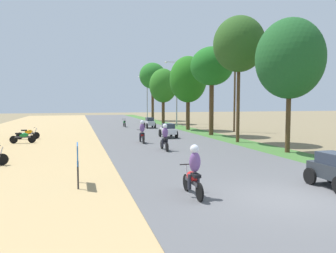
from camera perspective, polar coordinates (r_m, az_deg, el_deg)
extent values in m
plane|color=#7A6B4C|center=(10.96, 19.65, -12.13)|extent=(180.00, 180.00, 0.00)
cube|color=#565659|center=(10.95, 19.66, -11.92)|extent=(9.00, 140.00, 0.08)
cylinder|color=black|center=(17.46, -26.87, -5.13)|extent=(0.56, 0.06, 0.56)
cylinder|color=#A5A8AD|center=(17.44, -27.10, -4.25)|extent=(0.26, 0.05, 0.68)
cylinder|color=black|center=(26.12, -22.58, -2.04)|extent=(0.56, 0.06, 0.56)
cylinder|color=black|center=(26.31, -25.26, -2.08)|extent=(0.56, 0.06, 0.56)
cube|color=#333338|center=(26.19, -23.94, -1.67)|extent=(1.12, 0.12, 0.12)
ellipsoid|color=#14722D|center=(26.16, -23.77, -1.36)|extent=(0.64, 0.28, 0.32)
cube|color=black|center=(26.21, -24.56, -1.11)|extent=(0.44, 0.20, 0.10)
cylinder|color=#A5A8AD|center=(26.10, -22.73, -1.45)|extent=(0.26, 0.05, 0.68)
cylinder|color=black|center=(26.08, -22.88, -0.65)|extent=(0.04, 0.54, 0.04)
cylinder|color=black|center=(28.90, -21.95, -1.45)|extent=(0.56, 0.06, 0.56)
cylinder|color=black|center=(29.07, -24.38, -1.49)|extent=(0.56, 0.06, 0.56)
cube|color=#333338|center=(28.97, -23.18, -1.12)|extent=(1.12, 0.12, 0.12)
ellipsoid|color=orange|center=(28.94, -23.03, -0.84)|extent=(0.64, 0.28, 0.32)
cube|color=black|center=(28.98, -23.75, -0.61)|extent=(0.44, 0.20, 0.10)
cylinder|color=#A5A8AD|center=(28.89, -22.09, -0.92)|extent=(0.26, 0.05, 0.68)
cylinder|color=black|center=(28.87, -22.23, -0.19)|extent=(0.04, 0.54, 0.04)
cylinder|color=#262628|center=(11.79, -15.38, -8.56)|extent=(0.06, 0.06, 0.80)
cylinder|color=#262628|center=(12.77, -15.39, -7.58)|extent=(0.06, 0.06, 0.80)
cube|color=#1959B2|center=(12.15, -15.45, -4.59)|extent=(0.04, 1.30, 0.70)
cylinder|color=#4C351E|center=(20.71, 20.17, 1.59)|extent=(0.28, 0.28, 4.24)
ellipsoid|color=#1C5122|center=(20.85, 20.42, 11.00)|extent=(3.97, 3.97, 4.70)
cylinder|color=#4C351E|center=(25.01, 12.11, 4.33)|extent=(0.25, 0.25, 6.14)
ellipsoid|color=#28501C|center=(25.38, 12.26, 13.83)|extent=(3.80, 3.80, 4.08)
cylinder|color=#4C351E|center=(30.16, 7.56, 3.55)|extent=(0.41, 0.41, 5.29)
ellipsoid|color=#1B621C|center=(30.33, 7.63, 10.37)|extent=(3.86, 3.86, 3.48)
cylinder|color=#4C351E|center=(35.85, 3.49, 2.72)|extent=(0.42, 0.42, 4.10)
ellipsoid|color=#206517|center=(35.92, 3.51, 8.18)|extent=(4.03, 4.03, 5.00)
cylinder|color=#4C351E|center=(46.17, -0.84, 3.01)|extent=(0.43, 0.43, 4.03)
ellipsoid|color=#26671C|center=(46.22, -0.84, 7.13)|extent=(3.90, 3.90, 4.75)
cylinder|color=#4C351E|center=(54.75, -2.69, 4.33)|extent=(0.43, 0.43, 6.19)
ellipsoid|color=#226820|center=(54.92, -2.70, 8.80)|extent=(4.37, 4.37, 4.31)
cylinder|color=gray|center=(40.82, 1.52, 5.70)|extent=(0.16, 0.16, 8.08)
cylinder|color=gray|center=(40.91, 0.58, 11.17)|extent=(1.40, 0.08, 0.08)
ellipsoid|color=silver|center=(40.71, -0.39, 11.10)|extent=(0.36, 0.20, 0.14)
cylinder|color=gray|center=(41.31, 2.48, 11.09)|extent=(1.40, 0.08, 0.08)
ellipsoid|color=silver|center=(41.52, 3.42, 10.96)|extent=(0.36, 0.20, 0.14)
cylinder|color=gray|center=(58.11, -3.64, 5.05)|extent=(0.16, 0.16, 7.67)
cylinder|color=gray|center=(58.14, -4.34, 8.68)|extent=(1.40, 0.08, 0.08)
ellipsoid|color=silver|center=(58.00, -5.02, 8.62)|extent=(0.36, 0.20, 0.14)
cylinder|color=gray|center=(58.43, -2.98, 8.67)|extent=(1.40, 0.08, 0.08)
ellipsoid|color=silver|center=(58.58, -2.30, 8.59)|extent=(0.36, 0.20, 0.14)
cylinder|color=brown|center=(34.47, 11.52, 5.91)|extent=(0.20, 0.20, 8.22)
cube|color=#473323|center=(34.77, 11.60, 11.87)|extent=(1.80, 0.10, 0.10)
cylinder|color=brown|center=(46.12, 3.43, 5.43)|extent=(0.20, 0.20, 8.05)
cube|color=#473323|center=(46.33, 3.45, 9.80)|extent=(1.80, 0.10, 0.10)
cube|color=#282D33|center=(12.74, 27.12, -7.01)|extent=(0.84, 1.95, 0.50)
cube|color=#232B38|center=(12.70, 27.04, -4.98)|extent=(0.77, 1.10, 0.40)
cylinder|color=black|center=(13.61, 26.54, -7.49)|extent=(0.10, 0.60, 0.60)
cylinder|color=black|center=(13.01, 23.43, -7.92)|extent=(0.10, 0.60, 0.60)
cube|color=silver|center=(27.59, 0.01, -0.75)|extent=(0.88, 2.25, 0.44)
cube|color=#232B38|center=(27.46, 0.06, 0.11)|extent=(0.81, 1.30, 0.40)
cylinder|color=black|center=(26.98, 1.48, -1.40)|extent=(0.11, 0.64, 0.64)
cylinder|color=black|center=(26.71, -0.55, -1.46)|extent=(0.11, 0.64, 0.64)
cylinder|color=black|center=(28.52, 0.53, -1.09)|extent=(0.11, 0.64, 0.64)
cylinder|color=black|center=(28.27, -1.40, -1.14)|extent=(0.11, 0.64, 0.64)
cube|color=#B7BCC1|center=(37.96, -3.19, 0.61)|extent=(0.84, 1.95, 0.50)
cube|color=#232B38|center=(37.99, -3.21, 1.30)|extent=(0.77, 1.10, 0.40)
cylinder|color=black|center=(37.40, -2.26, 0.13)|extent=(0.10, 0.60, 0.60)
cylinder|color=black|center=(37.20, -3.67, 0.11)|extent=(0.10, 0.60, 0.60)
cylinder|color=black|center=(38.77, -2.73, 0.28)|extent=(0.10, 0.60, 0.60)
cylinder|color=black|center=(38.57, -4.10, 0.25)|extent=(0.10, 0.60, 0.60)
cylinder|color=black|center=(11.14, 3.20, -9.70)|extent=(0.06, 0.56, 0.56)
cylinder|color=black|center=(10.01, 5.51, -11.31)|extent=(0.06, 0.56, 0.56)
cube|color=#333338|center=(10.53, 4.30, -9.52)|extent=(0.12, 1.12, 0.12)
ellipsoid|color=red|center=(10.57, 4.15, -8.68)|extent=(0.28, 0.64, 0.32)
cube|color=black|center=(10.22, 4.84, -8.45)|extent=(0.20, 0.44, 0.10)
cylinder|color=#A5A8AD|center=(11.03, 3.31, -8.40)|extent=(0.05, 0.26, 0.68)
cylinder|color=black|center=(10.90, 3.42, -6.57)|extent=(0.54, 0.04, 0.04)
ellipsoid|color=#724C8C|center=(10.21, 4.70, -6.17)|extent=(0.36, 0.28, 0.64)
sphere|color=white|center=(10.18, 4.64, -3.91)|extent=(0.28, 0.28, 0.28)
cylinder|color=#2D2D38|center=(10.39, 3.75, -9.59)|extent=(0.12, 0.12, 0.48)
cylinder|color=#2D2D38|center=(10.48, 5.22, -9.47)|extent=(0.12, 0.12, 0.48)
cylinder|color=black|center=(20.88, -1.08, -3.15)|extent=(0.06, 0.56, 0.56)
cylinder|color=black|center=(19.69, -0.18, -3.60)|extent=(0.06, 0.56, 0.56)
cube|color=#333338|center=(20.26, -0.64, -2.87)|extent=(0.12, 1.12, 0.12)
ellipsoid|color=black|center=(20.32, -0.70, -2.45)|extent=(0.28, 0.64, 0.32)
cube|color=black|center=(19.97, -0.44, -2.22)|extent=(0.20, 0.44, 0.10)
cylinder|color=#A5A8AD|center=(20.79, -1.04, -2.44)|extent=(0.05, 0.26, 0.68)
cylinder|color=black|center=(20.69, -1.00, -1.44)|extent=(0.54, 0.04, 0.04)
ellipsoid|color=#724C8C|center=(20.00, -0.50, -1.06)|extent=(0.36, 0.28, 0.64)
sphere|color=white|center=(20.01, -0.53, 0.09)|extent=(0.28, 0.28, 0.28)
cylinder|color=#2D2D38|center=(20.13, -0.96, -2.86)|extent=(0.12, 0.12, 0.48)
cylinder|color=#2D2D38|center=(20.20, -0.19, -2.83)|extent=(0.12, 0.12, 0.48)
cylinder|color=black|center=(24.71, -4.85, -2.02)|extent=(0.06, 0.56, 0.56)
cylinder|color=black|center=(23.50, -4.29, -2.34)|extent=(0.06, 0.56, 0.56)
cube|color=#333338|center=(24.08, -4.58, -1.75)|extent=(0.12, 1.12, 0.12)
ellipsoid|color=red|center=(24.15, -4.62, -1.40)|extent=(0.28, 0.64, 0.32)
cube|color=black|center=(23.79, -4.46, -1.20)|extent=(0.20, 0.44, 0.10)
cylinder|color=#A5A8AD|center=(24.62, -4.83, -1.41)|extent=(0.05, 0.26, 0.68)
cylinder|color=black|center=(24.53, -4.81, -0.57)|extent=(0.54, 0.04, 0.04)
ellipsoid|color=#724C8C|center=(23.83, -4.50, -0.22)|extent=(0.36, 0.28, 0.64)
sphere|color=white|center=(23.84, -4.52, 0.74)|extent=(0.28, 0.28, 0.28)
cylinder|color=#2D2D38|center=(23.96, -4.87, -1.74)|extent=(0.12, 0.12, 0.48)
cylinder|color=#2D2D38|center=(24.01, -4.21, -1.72)|extent=(0.12, 0.12, 0.48)
cylinder|color=black|center=(40.62, -7.71, 0.39)|extent=(0.06, 0.56, 0.56)
cylinder|color=black|center=(39.39, -7.46, 0.28)|extent=(0.06, 0.56, 0.56)
cube|color=#333338|center=(39.99, -7.59, 0.59)|extent=(0.12, 1.12, 0.12)
ellipsoid|color=#14722D|center=(40.06, -7.61, 0.80)|extent=(0.28, 0.64, 0.32)
cube|color=black|center=(39.70, -7.54, 0.94)|extent=(0.20, 0.44, 0.10)
cylinder|color=#A5A8AD|center=(40.54, -7.70, 0.77)|extent=(0.05, 0.26, 0.68)
cylinder|color=black|center=(40.46, -7.69, 1.29)|extent=(0.54, 0.04, 0.04)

